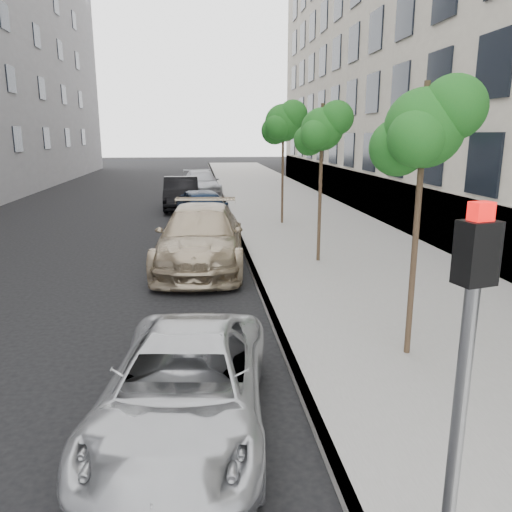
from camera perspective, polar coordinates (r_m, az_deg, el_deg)
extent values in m
plane|color=black|center=(7.21, -3.35, -18.11)|extent=(160.00, 160.00, 0.00)
cube|color=gray|center=(30.69, 2.06, 6.79)|extent=(6.40, 72.00, 0.14)
cube|color=#9E9B93|center=(30.38, -3.81, 6.70)|extent=(0.15, 72.00, 0.14)
cylinder|color=#38281C|center=(8.50, 17.87, 3.38)|extent=(0.10, 0.10, 4.45)
sphere|color=#1A661F|center=(8.38, 18.65, 13.68)|extent=(1.23, 1.23, 1.23)
sphere|color=#1A661F|center=(8.37, 21.66, 15.51)|extent=(0.98, 0.98, 0.98)
sphere|color=#1A661F|center=(8.49, 15.90, 11.84)|extent=(0.92, 0.92, 0.92)
cylinder|color=#38281C|center=(14.61, 7.36, 8.10)|extent=(0.10, 0.10, 4.49)
sphere|color=#1A661F|center=(14.54, 7.56, 14.18)|extent=(1.19, 1.19, 1.19)
sphere|color=#1A661F|center=(14.44, 9.19, 15.32)|extent=(0.95, 0.95, 0.95)
sphere|color=#1A661F|center=(14.72, 6.11, 13.04)|extent=(0.89, 0.89, 0.89)
cylinder|color=#38281C|center=(20.95, 3.07, 10.30)|extent=(0.10, 0.10, 4.79)
sphere|color=#1A661F|center=(20.91, 3.13, 14.94)|extent=(1.50, 1.50, 1.50)
sphere|color=#1A661F|center=(20.79, 4.22, 15.76)|extent=(1.20, 1.20, 1.20)
sphere|color=#1A661F|center=(21.11, 2.17, 14.13)|extent=(1.13, 1.13, 1.13)
cylinder|color=#939699|center=(4.13, 21.66, -21.29)|extent=(0.10, 0.10, 2.71)
cube|color=black|center=(3.51, 23.92, 0.33)|extent=(0.28, 0.23, 0.42)
cube|color=red|center=(3.46, 24.35, 4.68)|extent=(0.16, 0.13, 0.12)
imported|color=#B2B4B7|center=(6.73, -8.13, -14.63)|extent=(2.59, 4.68, 1.24)
imported|color=tan|center=(14.68, -6.33, 2.17)|extent=(2.87, 6.17, 1.74)
imported|color=black|center=(20.91, -6.02, 5.43)|extent=(2.59, 4.90, 1.59)
imported|color=black|center=(26.28, -8.54, 7.11)|extent=(1.85, 5.00, 1.64)
imported|color=#9C9DA4|center=(31.98, -6.30, 8.26)|extent=(2.64, 5.49, 1.54)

